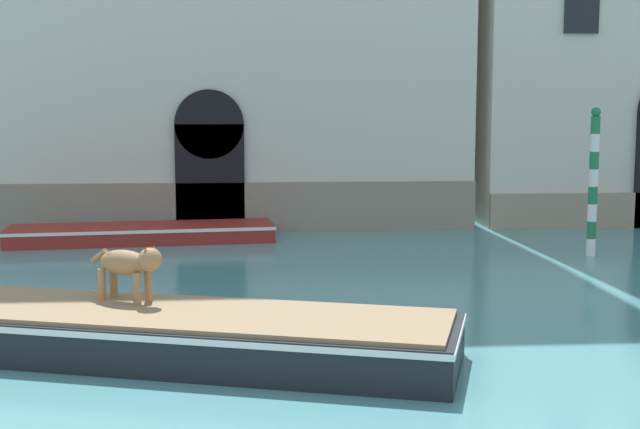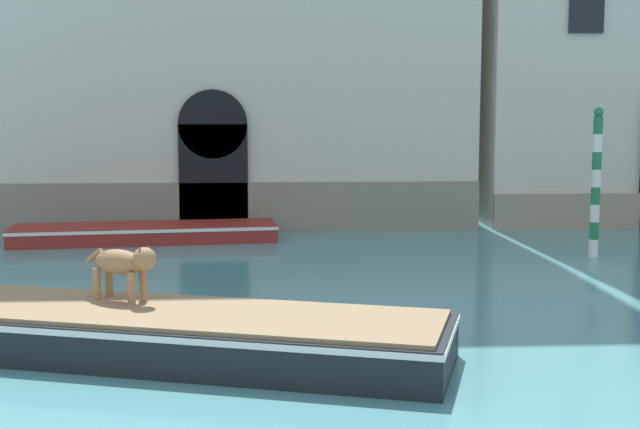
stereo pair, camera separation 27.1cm
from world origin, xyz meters
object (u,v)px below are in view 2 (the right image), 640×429
at_px(boat_moored_near_palazzo, 145,233).
at_px(boat_foreground, 186,333).
at_px(dog_on_deck, 124,263).
at_px(mooring_pole_0, 596,182).

bearing_deg(boat_moored_near_palazzo, boat_foreground, -85.51).
xyz_separation_m(dog_on_deck, boat_moored_near_palazzo, (-1.01, 9.46, -0.97)).
xyz_separation_m(boat_foreground, boat_moored_near_palazzo, (-1.92, 10.14, -0.12)).
relative_size(dog_on_deck, mooring_pole_0, 0.33).
distance_m(boat_foreground, mooring_pole_0, 11.28).
bearing_deg(boat_foreground, boat_moored_near_palazzo, 117.75).
bearing_deg(mooring_pole_0, dog_on_deck, -143.99).
height_order(dog_on_deck, mooring_pole_0, mooring_pole_0).
xyz_separation_m(dog_on_deck, mooring_pole_0, (9.29, 6.75, 0.49)).
xyz_separation_m(boat_moored_near_palazzo, mooring_pole_0, (10.30, -2.71, 1.45)).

